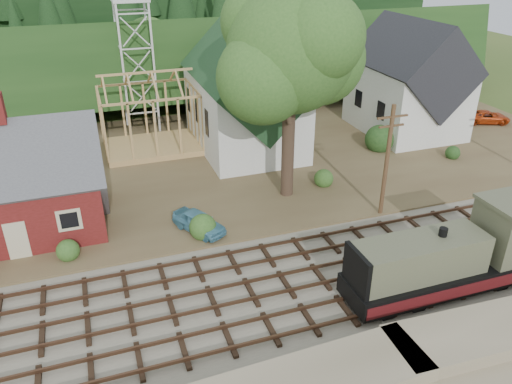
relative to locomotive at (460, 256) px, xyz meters
name	(u,v)px	position (x,y,z in m)	size (l,w,h in m)	color
ground	(321,280)	(-6.58, 3.00, -2.10)	(140.00, 140.00, 0.00)	#384C1E
railroad_bed	(321,279)	(-6.58, 3.00, -2.02)	(64.00, 11.00, 0.16)	#726B5B
village_flat	(230,159)	(-6.58, 21.00, -1.95)	(64.00, 26.00, 0.30)	brown
hillside	(176,89)	(-6.58, 45.00, -2.10)	(70.00, 28.00, 8.00)	#1E3F19
ridge	(156,63)	(-6.58, 61.00, -2.10)	(80.00, 20.00, 12.00)	black
depot	(15,189)	(-22.58, 14.00, 1.11)	(10.80, 7.41, 9.00)	#541613
church	(245,95)	(-4.58, 22.68, 3.08)	(8.40, 15.17, 13.00)	silver
farmhouse	(408,84)	(11.42, 22.00, 2.76)	(8.40, 10.80, 10.60)	silver
timber_frame	(150,118)	(-12.58, 25.00, 1.16)	(8.20, 6.20, 6.99)	tan
lattice_tower	(133,26)	(-12.58, 31.00, 7.93)	(3.20, 3.20, 12.12)	silver
big_tree	(293,58)	(-4.42, 13.08, 8.11)	(10.90, 8.40, 14.70)	#38281E
telegraph_pole_near	(387,160)	(0.42, 8.20, 2.14)	(2.20, 0.28, 8.00)	#4C331E
locomotive	(460,256)	(0.00, 0.00, 0.00)	(11.85, 2.96, 4.74)	black
car_blue	(199,222)	(-11.91, 9.99, -1.14)	(1.57, 3.89, 1.33)	#5398B3
car_red	(487,117)	(20.78, 20.99, -1.18)	(2.06, 4.47, 1.24)	#B6370E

